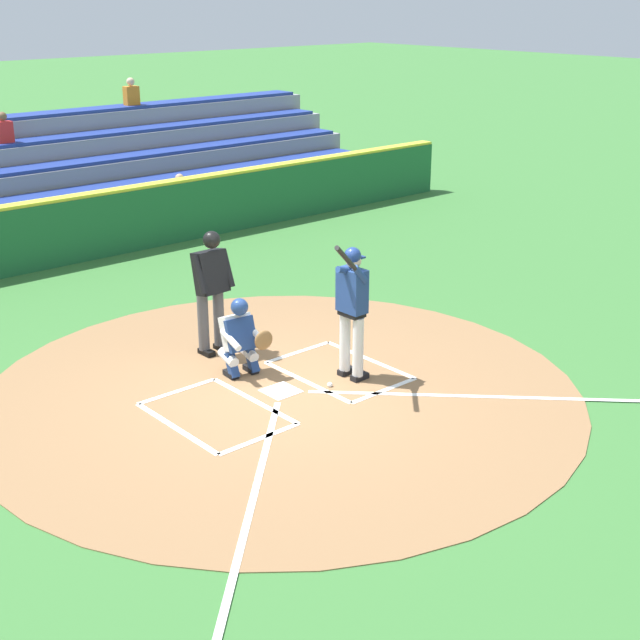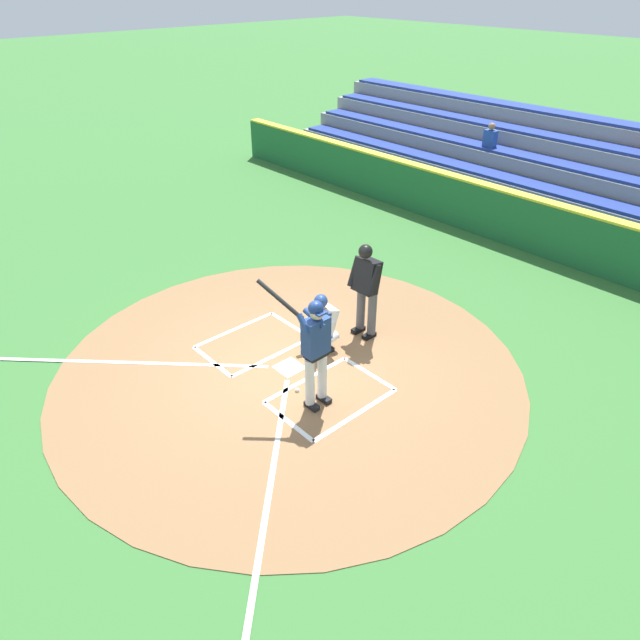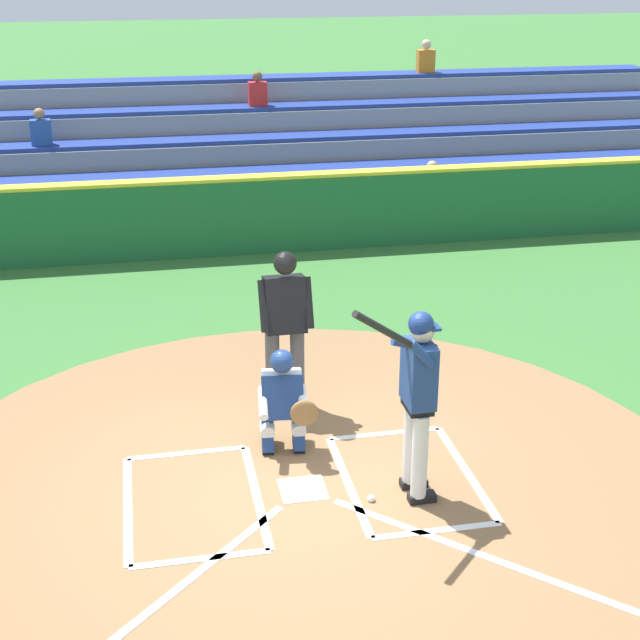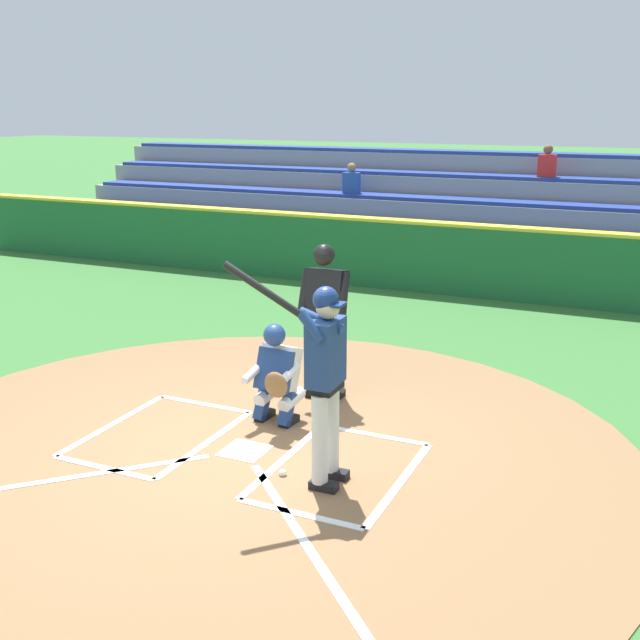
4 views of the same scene
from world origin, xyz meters
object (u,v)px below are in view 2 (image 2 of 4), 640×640
Objects in this scene: batter at (315,346)px; catcher at (322,322)px; baseball at (297,390)px; plate_umpire at (366,284)px.

catcher is (1.06, -1.10, -0.51)m from batter.
batter is 1.14m from baseball.
baseball is (-0.47, 2.05, -1.04)m from plate_umpire.
batter is 28.76× the size of baseball.
catcher is 15.27× the size of baseball.
plate_umpire is 2.34m from baseball.
catcher reaches higher than baseball.
batter is at bearing -176.67° from baseball.
batter is 2.21m from plate_umpire.
plate_umpire is (-0.17, -0.92, 0.49)m from catcher.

